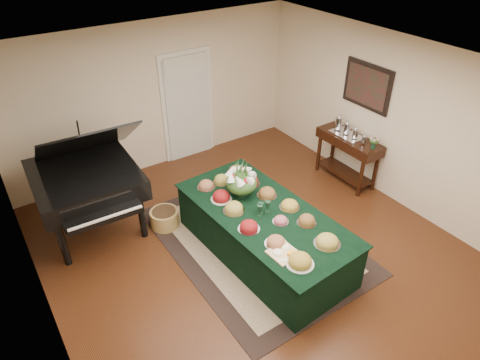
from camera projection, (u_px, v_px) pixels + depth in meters
ground at (251, 248)px, 6.33m from camera, size 6.00×6.00×0.00m
area_rug at (254, 240)px, 6.47m from camera, size 2.36×3.31×0.01m
kitchen_doorway at (188, 107)px, 8.10m from camera, size 1.05×0.07×2.10m
buffet_table at (264, 233)px, 6.05m from camera, size 1.43×2.76×0.74m
food_platters at (261, 208)px, 5.85m from camera, size 1.03×2.40×0.11m
cutting_board at (283, 251)px, 5.16m from camera, size 0.35×0.35×0.10m
green_goblets at (263, 208)px, 5.78m from camera, size 0.22×0.11×0.18m
floral_centerpiece at (242, 180)px, 6.03m from camera, size 0.46×0.46×0.46m
grand_piano at (86, 179)px, 6.26m from camera, size 1.63×1.82×1.79m
wicker_basket at (165, 219)px, 6.70m from camera, size 0.45×0.45×0.28m
mahogany_sideboard at (348, 147)px, 7.53m from camera, size 0.45×1.23×0.88m
tea_service at (349, 130)px, 7.39m from camera, size 0.34×0.74×0.30m
pink_bouquet at (374, 141)px, 6.99m from camera, size 0.17×0.17×0.21m
wall_painting at (367, 86)px, 7.04m from camera, size 0.05×0.95×0.75m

